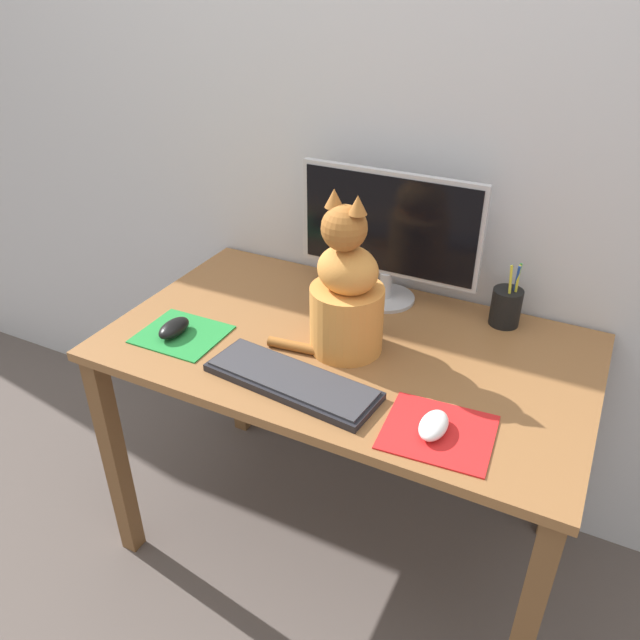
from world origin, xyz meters
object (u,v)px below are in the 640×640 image
(monitor, at_px, (388,232))
(keyboard, at_px, (292,381))
(pen_cup, at_px, (506,306))
(cat, at_px, (346,295))
(computer_mouse_left, at_px, (174,328))
(computer_mouse_right, at_px, (434,425))

(monitor, distance_m, keyboard, 0.52)
(pen_cup, bearing_deg, monitor, -176.74)
(cat, bearing_deg, computer_mouse_left, -147.12)
(keyboard, height_order, computer_mouse_right, computer_mouse_right)
(monitor, height_order, cat, cat)
(computer_mouse_right, bearing_deg, pen_cup, 86.38)
(keyboard, distance_m, cat, 0.24)
(pen_cup, bearing_deg, computer_mouse_right, -93.62)
(computer_mouse_right, distance_m, pen_cup, 0.51)
(computer_mouse_right, relative_size, cat, 0.24)
(computer_mouse_left, relative_size, cat, 0.25)
(computer_mouse_left, xyz_separation_m, pen_cup, (0.75, 0.45, 0.03))
(computer_mouse_right, bearing_deg, monitor, 121.75)
(computer_mouse_right, relative_size, pen_cup, 0.55)
(computer_mouse_right, distance_m, cat, 0.39)
(computer_mouse_right, bearing_deg, keyboard, 177.54)
(monitor, relative_size, keyboard, 1.19)
(cat, bearing_deg, monitor, 104.79)
(monitor, bearing_deg, cat, -89.01)
(keyboard, bearing_deg, cat, 82.84)
(monitor, xyz_separation_m, computer_mouse_left, (-0.42, -0.43, -0.18))
(keyboard, xyz_separation_m, computer_mouse_left, (-0.38, 0.05, 0.01))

